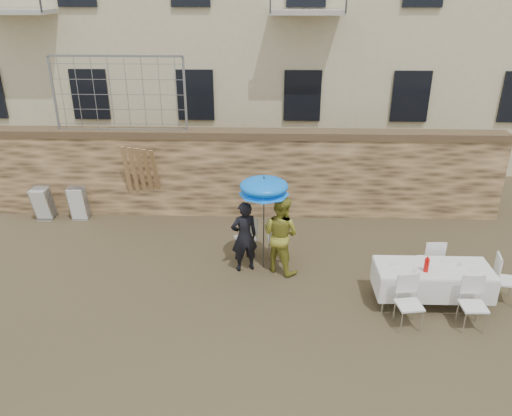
{
  "coord_description": "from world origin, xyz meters",
  "views": [
    {
      "loc": [
        0.69,
        -6.99,
        5.54
      ],
      "look_at": [
        0.4,
        2.2,
        1.4
      ],
      "focal_mm": 35.0,
      "sensor_mm": 36.0,
      "label": 1
    }
  ],
  "objects_px": {
    "man_suit": "(244,237)",
    "table_chair_back": "(430,259)",
    "banquet_table": "(434,269)",
    "umbrella": "(264,189)",
    "couple_chair_right": "(278,237)",
    "chair_stack_left": "(46,200)",
    "soda_bottle": "(427,265)",
    "couple_chair_left": "(246,237)",
    "table_chair_front_left": "(410,304)",
    "chair_stack_right": "(80,201)",
    "woman_dress": "(281,234)",
    "table_chair_side": "(506,279)",
    "table_chair_front_right": "(474,305)"
  },
  "relations": [
    {
      "from": "table_chair_front_left",
      "to": "chair_stack_left",
      "type": "height_order",
      "value": "table_chair_front_left"
    },
    {
      "from": "man_suit",
      "to": "chair_stack_left",
      "type": "relative_size",
      "value": 1.69
    },
    {
      "from": "umbrella",
      "to": "table_chair_front_left",
      "type": "relative_size",
      "value": 1.99
    },
    {
      "from": "chair_stack_left",
      "to": "soda_bottle",
      "type": "bearing_deg",
      "value": -23.29
    },
    {
      "from": "banquet_table",
      "to": "table_chair_front_left",
      "type": "height_order",
      "value": "table_chair_front_left"
    },
    {
      "from": "couple_chair_right",
      "to": "banquet_table",
      "type": "height_order",
      "value": "couple_chair_right"
    },
    {
      "from": "table_chair_front_left",
      "to": "chair_stack_right",
      "type": "bearing_deg",
      "value": 140.9
    },
    {
      "from": "banquet_table",
      "to": "chair_stack_right",
      "type": "relative_size",
      "value": 2.28
    },
    {
      "from": "man_suit",
      "to": "soda_bottle",
      "type": "xyz_separation_m",
      "value": [
        3.37,
        -1.26,
        0.13
      ]
    },
    {
      "from": "man_suit",
      "to": "umbrella",
      "type": "bearing_deg",
      "value": 173.41
    },
    {
      "from": "man_suit",
      "to": "table_chair_front_left",
      "type": "relative_size",
      "value": 1.62
    },
    {
      "from": "soda_bottle",
      "to": "table_chair_side",
      "type": "distance_m",
      "value": 1.67
    },
    {
      "from": "table_chair_front_left",
      "to": "table_chair_back",
      "type": "bearing_deg",
      "value": 54.09
    },
    {
      "from": "man_suit",
      "to": "banquet_table",
      "type": "height_order",
      "value": "man_suit"
    },
    {
      "from": "couple_chair_right",
      "to": "table_chair_side",
      "type": "height_order",
      "value": "same"
    },
    {
      "from": "soda_bottle",
      "to": "table_chair_front_right",
      "type": "distance_m",
      "value": 1.02
    },
    {
      "from": "table_chair_side",
      "to": "chair_stack_right",
      "type": "relative_size",
      "value": 1.04
    },
    {
      "from": "man_suit",
      "to": "woman_dress",
      "type": "bearing_deg",
      "value": 159.37
    },
    {
      "from": "man_suit",
      "to": "table_chair_back",
      "type": "distance_m",
      "value": 3.79
    },
    {
      "from": "banquet_table",
      "to": "table_chair_front_left",
      "type": "relative_size",
      "value": 2.19
    },
    {
      "from": "woman_dress",
      "to": "umbrella",
      "type": "height_order",
      "value": "umbrella"
    },
    {
      "from": "couple_chair_right",
      "to": "soda_bottle",
      "type": "height_order",
      "value": "soda_bottle"
    },
    {
      "from": "banquet_table",
      "to": "soda_bottle",
      "type": "height_order",
      "value": "soda_bottle"
    },
    {
      "from": "banquet_table",
      "to": "table_chair_back",
      "type": "height_order",
      "value": "table_chair_back"
    },
    {
      "from": "banquet_table",
      "to": "table_chair_back",
      "type": "bearing_deg",
      "value": 75.96
    },
    {
      "from": "soda_bottle",
      "to": "table_chair_side",
      "type": "bearing_deg",
      "value": 8.88
    },
    {
      "from": "banquet_table",
      "to": "table_chair_front_right",
      "type": "relative_size",
      "value": 2.19
    },
    {
      "from": "umbrella",
      "to": "soda_bottle",
      "type": "xyz_separation_m",
      "value": [
        2.97,
        -1.36,
        -0.89
      ]
    },
    {
      "from": "couple_chair_left",
      "to": "couple_chair_right",
      "type": "relative_size",
      "value": 1.0
    },
    {
      "from": "man_suit",
      "to": "table_chair_front_right",
      "type": "height_order",
      "value": "man_suit"
    },
    {
      "from": "umbrella",
      "to": "couple_chair_right",
      "type": "height_order",
      "value": "umbrella"
    },
    {
      "from": "couple_chair_right",
      "to": "chair_stack_right",
      "type": "distance_m",
      "value": 5.4
    },
    {
      "from": "man_suit",
      "to": "couple_chair_right",
      "type": "relative_size",
      "value": 1.62
    },
    {
      "from": "soda_bottle",
      "to": "chair_stack_left",
      "type": "xyz_separation_m",
      "value": [
        -8.62,
        3.71,
        -0.45
      ]
    },
    {
      "from": "soda_bottle",
      "to": "chair_stack_left",
      "type": "distance_m",
      "value": 9.39
    },
    {
      "from": "couple_chair_right",
      "to": "table_chair_back",
      "type": "height_order",
      "value": "same"
    },
    {
      "from": "soda_bottle",
      "to": "table_chair_side",
      "type": "relative_size",
      "value": 0.27
    },
    {
      "from": "couple_chair_right",
      "to": "chair_stack_right",
      "type": "relative_size",
      "value": 1.04
    },
    {
      "from": "banquet_table",
      "to": "man_suit",
      "type": "bearing_deg",
      "value": 162.79
    },
    {
      "from": "woman_dress",
      "to": "soda_bottle",
      "type": "distance_m",
      "value": 2.9
    },
    {
      "from": "soda_bottle",
      "to": "table_chair_back",
      "type": "xyz_separation_m",
      "value": [
        0.4,
        0.95,
        -0.43
      ]
    },
    {
      "from": "man_suit",
      "to": "chair_stack_right",
      "type": "distance_m",
      "value": 5.0
    },
    {
      "from": "woman_dress",
      "to": "banquet_table",
      "type": "relative_size",
      "value": 0.8
    },
    {
      "from": "woman_dress",
      "to": "table_chair_side",
      "type": "distance_m",
      "value": 4.35
    },
    {
      "from": "umbrella",
      "to": "banquet_table",
      "type": "distance_m",
      "value": 3.55
    },
    {
      "from": "couple_chair_left",
      "to": "soda_bottle",
      "type": "xyz_separation_m",
      "value": [
        3.37,
        -1.81,
        0.43
      ]
    },
    {
      "from": "umbrella",
      "to": "chair_stack_right",
      "type": "relative_size",
      "value": 2.08
    },
    {
      "from": "man_suit",
      "to": "couple_chair_right",
      "type": "height_order",
      "value": "man_suit"
    },
    {
      "from": "banquet_table",
      "to": "soda_bottle",
      "type": "relative_size",
      "value": 8.08
    },
    {
      "from": "table_chair_front_left",
      "to": "table_chair_side",
      "type": "bearing_deg",
      "value": 14.41
    }
  ]
}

